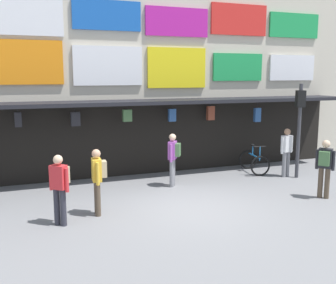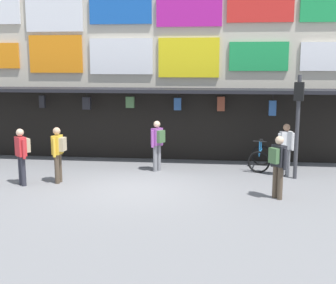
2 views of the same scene
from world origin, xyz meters
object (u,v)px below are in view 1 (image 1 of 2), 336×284
at_px(pedestrian_in_blue, 173,156).
at_px(pedestrian_in_black, 98,177).
at_px(pedestrian_in_purple, 60,184).
at_px(traffic_light_far, 300,115).
at_px(pedestrian_in_white, 325,165).
at_px(bicycle_parked, 254,162).
at_px(pedestrian_in_green, 286,150).

bearing_deg(pedestrian_in_blue, pedestrian_in_black, -146.66).
bearing_deg(pedestrian_in_blue, pedestrian_in_purple, -149.55).
xyz_separation_m(pedestrian_in_blue, pedestrian_in_black, (-2.73, -1.80, 0.00)).
height_order(pedestrian_in_blue, pedestrian_in_purple, same).
bearing_deg(traffic_light_far, pedestrian_in_black, -169.49).
distance_m(pedestrian_in_blue, pedestrian_in_white, 4.45).
distance_m(traffic_light_far, bicycle_parked, 2.30).
height_order(traffic_light_far, pedestrian_in_blue, traffic_light_far).
relative_size(pedestrian_in_purple, pedestrian_in_black, 1.00).
height_order(pedestrian_in_blue, pedestrian_in_black, same).
relative_size(traffic_light_far, pedestrian_in_black, 1.90).
relative_size(pedestrian_in_blue, pedestrian_in_white, 1.00).
distance_m(traffic_light_far, pedestrian_in_black, 7.32).
xyz_separation_m(bicycle_parked, pedestrian_in_black, (-6.14, -2.46, 0.59)).
height_order(traffic_light_far, pedestrian_in_black, traffic_light_far).
distance_m(bicycle_parked, pedestrian_in_black, 6.64).
bearing_deg(traffic_light_far, pedestrian_in_purple, -168.15).
bearing_deg(pedestrian_in_black, pedestrian_in_purple, -158.74).
bearing_deg(bicycle_parked, pedestrian_in_white, -87.71).
xyz_separation_m(traffic_light_far, bicycle_parked, (-0.97, 1.14, -1.75)).
distance_m(bicycle_parked, pedestrian_in_white, 3.41).
distance_m(traffic_light_far, pedestrian_in_purple, 8.32).
height_order(bicycle_parked, pedestrian_in_purple, pedestrian_in_purple).
bearing_deg(pedestrian_in_green, pedestrian_in_blue, 176.60).
height_order(pedestrian_in_green, pedestrian_in_white, same).
distance_m(pedestrian_in_purple, pedestrian_in_white, 7.25).
bearing_deg(pedestrian_in_purple, traffic_light_far, 11.85).
relative_size(pedestrian_in_black, pedestrian_in_white, 1.00).
bearing_deg(pedestrian_in_black, pedestrian_in_green, 12.81).
height_order(bicycle_parked, pedestrian_in_blue, pedestrian_in_blue).
bearing_deg(pedestrian_in_blue, bicycle_parked, 11.05).
xyz_separation_m(traffic_light_far, pedestrian_in_white, (-0.84, -2.22, -1.16)).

